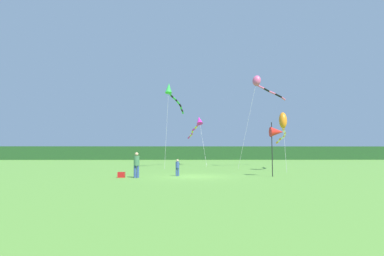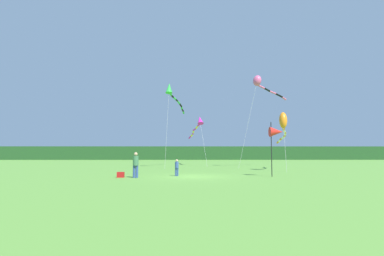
% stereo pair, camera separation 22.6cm
% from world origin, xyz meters
% --- Properties ---
extents(ground_plane, '(120.00, 120.00, 0.00)m').
position_xyz_m(ground_plane, '(0.00, 0.00, 0.00)').
color(ground_plane, '#5B9338').
extents(distant_treeline, '(108.00, 2.21, 2.88)m').
position_xyz_m(distant_treeline, '(0.00, 45.00, 1.44)').
color(distant_treeline, '#234C23').
rests_on(distant_treeline, ground).
extents(person_adult, '(0.36, 0.36, 1.65)m').
position_xyz_m(person_adult, '(-3.76, -1.07, 0.92)').
color(person_adult, '#334C8C').
rests_on(person_adult, ground).
extents(person_child, '(0.26, 0.26, 1.16)m').
position_xyz_m(person_child, '(-1.13, 0.36, 0.65)').
color(person_child, '#334C8C').
rests_on(person_child, ground).
extents(cooler_box, '(0.46, 0.31, 0.36)m').
position_xyz_m(cooler_box, '(-4.78, -0.80, 0.18)').
color(cooler_box, red).
rests_on(cooler_box, ground).
extents(banner_flag_pole, '(0.90, 0.70, 3.73)m').
position_xyz_m(banner_flag_pole, '(5.70, -0.30, 3.02)').
color(banner_flag_pole, black).
rests_on(banner_flag_pole, ground).
extents(kite_green, '(2.01, 8.22, 9.15)m').
position_xyz_m(kite_green, '(-2.14, 12.04, 8.17)').
color(kite_green, '#B2B2B2').
rests_on(kite_green, ground).
extents(kite_orange, '(1.60, 7.10, 5.30)m').
position_xyz_m(kite_orange, '(8.26, 6.21, 4.22)').
color(kite_orange, '#B2B2B2').
rests_on(kite_orange, ground).
extents(kite_magenta, '(2.17, 9.25, 6.27)m').
position_xyz_m(kite_magenta, '(0.91, 17.47, 5.26)').
color(kite_magenta, '#B2B2B2').
rests_on(kite_magenta, ground).
extents(kite_rainbow, '(6.59, 4.62, 10.20)m').
position_xyz_m(kite_rainbow, '(7.64, 12.05, 9.34)').
color(kite_rainbow, '#B2B2B2').
rests_on(kite_rainbow, ground).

